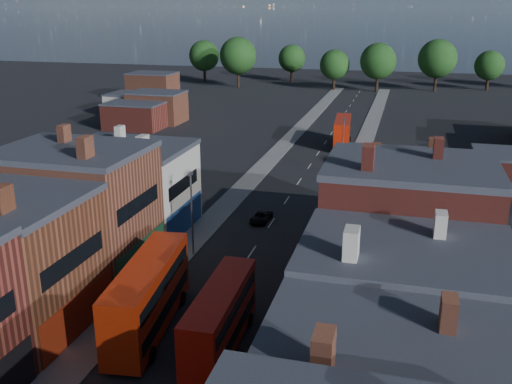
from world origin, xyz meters
The scene contains 11 objects.
pavement_west centered at (-6.50, 50.00, 0.06)m, with size 3.00×200.00×0.12m, color gray.
pavement_east centered at (6.50, 50.00, 0.06)m, with size 3.00×200.00×0.12m, color gray.
lamp_post_2 centered at (-5.20, 30.00, 4.70)m, with size 0.25×0.70×8.12m.
lamp_post_3 centered at (5.20, 60.00, 4.70)m, with size 0.25×0.70×8.12m.
bus_0 centered at (-3.50, 16.85, 2.82)m, with size 4.21×12.33×5.22m.
bus_1 centered at (2.26, 15.83, 2.45)m, with size 2.89×10.56×4.53m.
bus_2 centered at (3.09, 77.89, 2.54)m, with size 3.42×11.08×4.71m.
car_2 centered at (-1.20, 40.16, 0.53)m, with size 1.77×3.84×1.07m, color black.
car_3 centered at (3.80, 66.98, 0.58)m, with size 1.62×3.99×1.16m, color silver.
ped_1 centered at (-7.70, 17.49, 1.04)m, with size 0.89×0.49×1.83m, color #411F1A.
ped_3 centered at (6.78, 22.85, 1.03)m, with size 1.07×0.49×1.83m, color #5F5951.
Camera 1 is at (13.39, -16.32, 22.40)m, focal length 40.00 mm.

